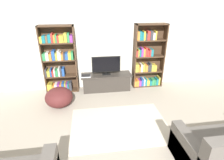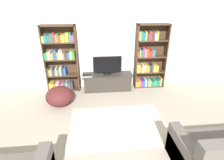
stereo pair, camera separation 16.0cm
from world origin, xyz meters
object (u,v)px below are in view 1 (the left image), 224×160
(tv_stand, at_px, (106,82))
(laptop, at_px, (86,76))
(bookshelf_right, at_px, (147,58))
(beanbag_ottoman, at_px, (59,97))
(bookshelf_left, at_px, (59,61))
(television, at_px, (106,65))

(tv_stand, relative_size, laptop, 5.29)
(bookshelf_right, bearing_deg, beanbag_ottoman, -160.98)
(bookshelf_left, height_order, television, bookshelf_left)
(television, relative_size, beanbag_ottoman, 1.21)
(bookshelf_right, relative_size, television, 2.31)
(tv_stand, height_order, television, television)
(bookshelf_right, relative_size, tv_stand, 1.29)
(laptop, xyz_separation_m, beanbag_ottoman, (-0.70, -0.69, -0.26))
(laptop, bearing_deg, tv_stand, 6.88)
(bookshelf_left, height_order, beanbag_ottoman, bookshelf_left)
(tv_stand, height_order, laptop, laptop)
(bookshelf_left, distance_m, laptop, 0.87)
(beanbag_ottoman, bearing_deg, television, 30.22)
(laptop, relative_size, beanbag_ottoman, 0.41)
(bookshelf_right, distance_m, television, 1.28)
(bookshelf_left, distance_m, beanbag_ottoman, 1.13)
(tv_stand, bearing_deg, television, -90.00)
(bookshelf_right, distance_m, laptop, 1.93)
(television, xyz_separation_m, beanbag_ottoman, (-1.31, -0.76, -0.54))
(beanbag_ottoman, bearing_deg, laptop, 44.48)
(bookshelf_left, height_order, laptop, bookshelf_left)
(bookshelf_right, relative_size, beanbag_ottoman, 2.78)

